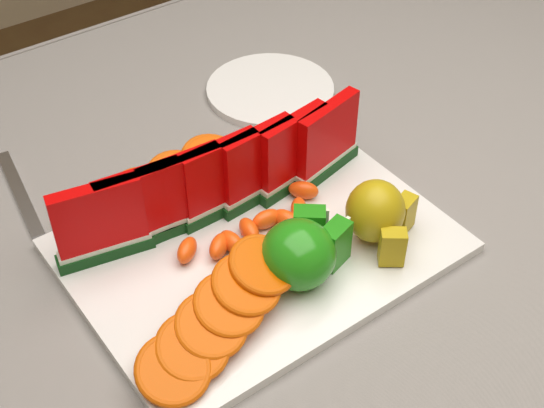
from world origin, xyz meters
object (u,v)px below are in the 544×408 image
object	(u,v)px
fork	(17,189)
apple_cluster	(302,251)
platter	(258,246)
pear_cluster	(378,213)
side_plate	(270,90)

from	to	relation	value
fork	apple_cluster	bearing A→B (deg)	-59.35
platter	apple_cluster	size ratio (longest dim) A/B	3.57
platter	pear_cluster	xyz separation A→B (m)	(0.11, -0.07, 0.04)
platter	pear_cluster	distance (m)	0.14
platter	side_plate	world-z (taller)	platter
platter	apple_cluster	bearing A→B (deg)	-80.60
apple_cluster	pear_cluster	size ratio (longest dim) A/B	1.17
apple_cluster	pear_cluster	xyz separation A→B (m)	(0.10, -0.01, 0.01)
apple_cluster	fork	bearing A→B (deg)	120.65
side_plate	platter	bearing A→B (deg)	-128.64
platter	pear_cluster	size ratio (longest dim) A/B	4.18
side_plate	fork	world-z (taller)	side_plate
pear_cluster	side_plate	distance (m)	0.33
pear_cluster	side_plate	xyz separation A→B (m)	(0.09, 0.31, -0.05)
platter	fork	bearing A→B (deg)	125.05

